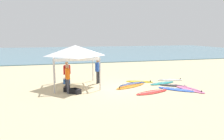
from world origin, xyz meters
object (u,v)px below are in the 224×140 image
Objects in this scene: surfboard_teal at (162,83)px; person_blue at (98,70)px; surfboard_orange at (131,86)px; surfboard_blue at (177,89)px; surfboard_white at (170,80)px; surfboard_black at (173,85)px; surfboard_pink at (188,88)px; gear_bag_by_pole at (76,91)px; person_orange at (68,77)px; cooler_box at (67,81)px; gear_bag_on_sand at (67,89)px; canopy_tent at (75,51)px; person_red at (67,73)px; surfboard_red at (152,92)px; surfboard_yellow at (140,82)px; surfboard_navy at (134,84)px; gear_bag_near_tent at (73,91)px.

surfboard_teal is 1.28× the size of person_blue.
person_blue reaches higher than surfboard_orange.
surfboard_orange and surfboard_blue have the same top height.
surfboard_black is (-0.75, -1.66, 0.00)m from surfboard_white.
surfboard_pink is 7.02m from gear_bag_by_pole.
person_orange is 2.74m from cooler_box.
gear_bag_on_sand is at bearing 95.08° from person_orange.
canopy_tent is 1.35× the size of surfboard_blue.
person_red is 1.21m from gear_bag_on_sand.
person_blue is (-5.26, 2.96, 0.95)m from surfboard_pink.
gear_bag_by_pole is (-4.40, 0.97, 0.10)m from surfboard_red.
surfboard_pink is 1.45× the size of surfboard_black.
surfboard_white is 2.86m from surfboard_blue.
surfboard_teal is at bearing -15.27° from person_blue.
gear_bag_by_pole is (0.43, -1.57, -0.85)m from person_red.
canopy_tent is 4.77× the size of gear_bag_on_sand.
gear_bag_by_pole is (-4.74, -1.85, 0.10)m from surfboard_yellow.
person_red is (-6.60, 2.37, 0.95)m from surfboard_blue.
surfboard_red is 5.20m from gear_bag_on_sand.
cooler_box is (-6.95, 2.57, 0.16)m from surfboard_black.
canopy_tent reaches higher than cooler_box.
gear_bag_on_sand reaches higher than surfboard_black.
surfboard_navy is 5.16× the size of cooler_box.
person_blue is at bearing 143.37° from surfboard_orange.
person_orange is (-4.86, 1.10, 0.95)m from surfboard_red.
surfboard_white is 3.34× the size of gear_bag_on_sand.
surfboard_orange is at bearing 168.89° from surfboard_black.
person_red is (-7.69, -0.27, 0.95)m from surfboard_white.
surfboard_yellow is 0.95× the size of surfboard_blue.
cooler_box is at bearing 90.30° from person_red.
cooler_box is (-6.55, 1.77, 0.16)m from surfboard_teal.
surfboard_navy is 1.51× the size of person_blue.
surfboard_black is 6.68m from gear_bag_near_tent.
person_blue reaches higher than surfboard_blue.
surfboard_orange is at bearing 113.66° from surfboard_red.
surfboard_pink is at bearing -36.25° from surfboard_navy.
cooler_box reaches higher than surfboard_red.
person_red reaches higher than surfboard_navy.
cooler_box is (-7.42, 3.53, 0.16)m from surfboard_pink.
surfboard_blue is (1.76, 0.17, -0.00)m from surfboard_red.
surfboard_blue is at bearing -45.81° from surfboard_navy.
surfboard_navy is (-2.88, 2.11, 0.00)m from surfboard_pink.
gear_bag_near_tent is at bearing -16.25° from person_orange.
surfboard_white is at bearing 8.24° from gear_bag_on_sand.
gear_bag_near_tent is at bearing -178.81° from surfboard_black.
canopy_tent is 2.48m from cooler_box.
surfboard_yellow is 2.83m from surfboard_red.
surfboard_navy is at bearing -17.39° from cooler_box.
gear_bag_by_pole is at bearing -158.73° from surfboard_yellow.
person_red reaches higher than surfboard_blue.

